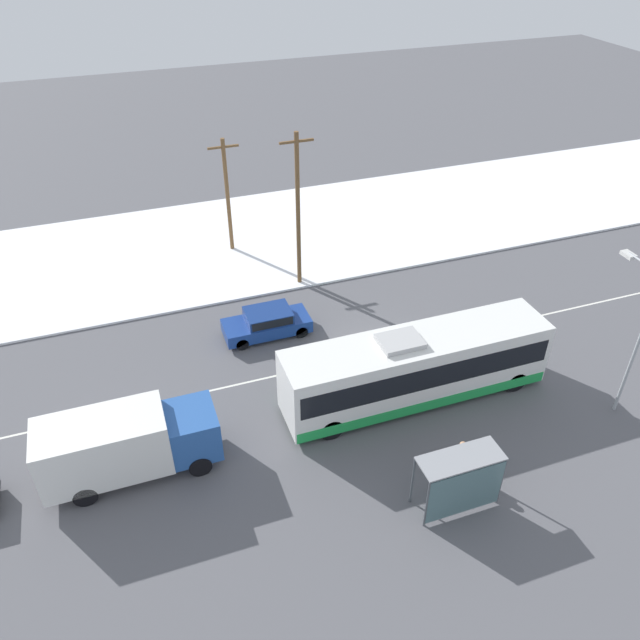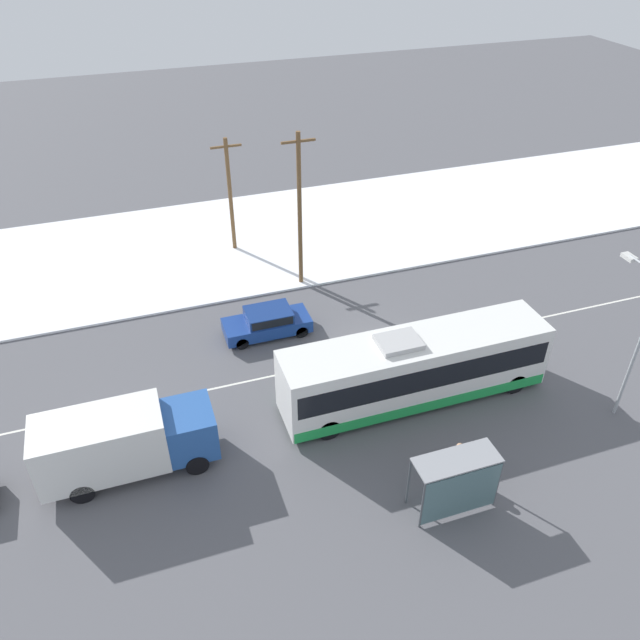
# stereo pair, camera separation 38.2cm
# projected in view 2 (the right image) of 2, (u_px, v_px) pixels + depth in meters

# --- Properties ---
(ground_plane) EXTENTS (120.00, 120.00, 0.00)m
(ground_plane) POSITION_uv_depth(u_px,v_px,m) (375.00, 354.00, 30.55)
(ground_plane) COLOR #56565B
(snow_lot) EXTENTS (80.00, 13.17, 0.12)m
(snow_lot) POSITION_uv_depth(u_px,v_px,m) (295.00, 232.00, 40.88)
(snow_lot) COLOR white
(snow_lot) RESTS_ON ground_plane
(lane_marking_center) EXTENTS (60.00, 0.12, 0.00)m
(lane_marking_center) POSITION_uv_depth(u_px,v_px,m) (375.00, 354.00, 30.54)
(lane_marking_center) COLOR silver
(lane_marking_center) RESTS_ON ground_plane
(city_bus) EXTENTS (11.87, 2.57, 3.46)m
(city_bus) POSITION_uv_depth(u_px,v_px,m) (415.00, 368.00, 27.01)
(city_bus) COLOR white
(city_bus) RESTS_ON ground_plane
(box_truck) EXTENTS (6.64, 2.30, 2.86)m
(box_truck) POSITION_uv_depth(u_px,v_px,m) (123.00, 441.00, 23.66)
(box_truck) COLOR silver
(box_truck) RESTS_ON ground_plane
(sedan_car) EXTENTS (4.37, 1.80, 1.43)m
(sedan_car) POSITION_uv_depth(u_px,v_px,m) (268.00, 321.00, 31.45)
(sedan_car) COLOR navy
(sedan_car) RESTS_ON ground_plane
(pedestrian_at_stop) EXTENTS (0.65, 0.29, 1.79)m
(pedestrian_at_stop) POSITION_uv_depth(u_px,v_px,m) (458.00, 457.00, 23.65)
(pedestrian_at_stop) COLOR #23232D
(pedestrian_at_stop) RESTS_ON ground_plane
(bus_shelter) EXTENTS (3.11, 1.20, 2.40)m
(bus_shelter) POSITION_uv_depth(u_px,v_px,m) (459.00, 479.00, 22.04)
(bus_shelter) COLOR gray
(bus_shelter) RESTS_ON ground_plane
(streetlamp) EXTENTS (0.36, 2.18, 7.01)m
(streetlamp) POSITION_uv_depth(u_px,v_px,m) (637.00, 325.00, 24.97)
(streetlamp) COLOR #9EA3A8
(streetlamp) RESTS_ON ground_plane
(utility_pole_roadside) EXTENTS (1.80, 0.24, 8.83)m
(utility_pole_roadside) POSITION_uv_depth(u_px,v_px,m) (300.00, 210.00, 33.22)
(utility_pole_roadside) COLOR brown
(utility_pole_roadside) RESTS_ON ground_plane
(utility_pole_snowlot) EXTENTS (1.80, 0.24, 7.12)m
(utility_pole_snowlot) POSITION_uv_depth(u_px,v_px,m) (230.00, 194.00, 37.00)
(utility_pole_snowlot) COLOR brown
(utility_pole_snowlot) RESTS_ON ground_plane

